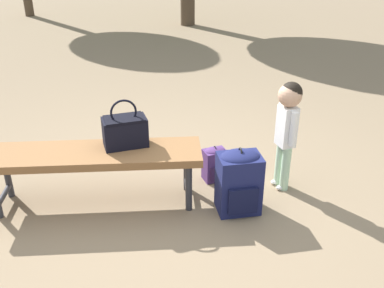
% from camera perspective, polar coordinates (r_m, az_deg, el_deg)
% --- Properties ---
extents(ground_plane, '(40.00, 40.00, 0.00)m').
position_cam_1_polar(ground_plane, '(3.37, -4.48, -8.26)').
color(ground_plane, '#7F6B51').
rests_on(ground_plane, ground).
extents(park_bench, '(1.63, 0.54, 0.45)m').
position_cam_1_polar(park_bench, '(3.29, -12.86, -1.81)').
color(park_bench, brown).
rests_on(park_bench, ground).
extents(handbag, '(0.34, 0.23, 0.37)m').
position_cam_1_polar(handbag, '(3.25, -8.80, 1.80)').
color(handbag, black).
rests_on(handbag, park_bench).
extents(child_standing, '(0.18, 0.24, 0.90)m').
position_cam_1_polar(child_standing, '(3.41, 12.44, 3.13)').
color(child_standing, '#B2D8B2').
rests_on(child_standing, ground).
extents(backpack_large, '(0.32, 0.28, 0.53)m').
position_cam_1_polar(backpack_large, '(3.21, 6.18, -4.70)').
color(backpack_large, '#191E4C').
rests_on(backpack_large, ground).
extents(backpack_small, '(0.21, 0.19, 0.31)m').
position_cam_1_polar(backpack_small, '(3.64, 3.00, -2.49)').
color(backpack_small, '#4C2D66').
rests_on(backpack_small, ground).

